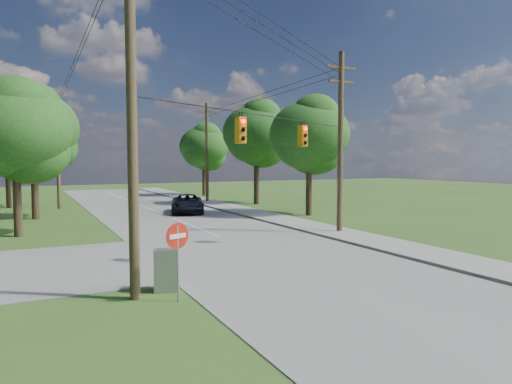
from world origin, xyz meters
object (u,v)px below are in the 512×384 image
control_cabinet (167,270)px  pole_north_e (207,152)px  pole_sw (131,95)px  do_not_enter_sign (178,244)px  pole_ne (340,140)px  car_main_north (187,204)px  pole_north_w (58,150)px

control_cabinet → pole_north_e: bearing=87.7°
pole_sw → control_cabinet: size_ratio=8.70×
pole_north_e → control_cabinet: (-12.40, -29.22, -4.44)m
pole_sw → do_not_enter_sign: bearing=-38.8°
pole_ne → car_main_north: bearing=110.0°
pole_ne → pole_north_w: 26.03m
pole_north_w → car_main_north: 13.12m
pole_north_w → do_not_enter_sign: 30.71m
pole_ne → car_main_north: pole_ne is taller
do_not_enter_sign → pole_ne: bearing=15.2°
pole_sw → pole_north_w: (-0.40, 29.60, -1.10)m
pole_north_w → car_main_north: (9.00, -8.50, -4.36)m
pole_north_e → car_main_north: 10.73m
control_cabinet → pole_ne: bearing=50.9°
pole_ne → pole_north_e: (-0.00, 22.00, -0.34)m
pole_ne → control_cabinet: (-12.40, -7.22, -4.78)m
pole_sw → pole_north_e: 32.55m
pole_sw → control_cabinet: bearing=19.0°
pole_ne → car_main_north: size_ratio=1.96×
pole_sw → pole_ne: 15.51m
pole_ne → do_not_enter_sign: (-12.40, -8.48, -3.71)m
pole_sw → pole_north_w: 29.62m
pole_sw → pole_ne: pole_sw is taller
pole_sw → do_not_enter_sign: 4.69m
pole_north_w → do_not_enter_sign: size_ratio=4.15×
pole_ne → control_cabinet: bearing=-149.8°
control_cabinet → do_not_enter_sign: do_not_enter_sign is taller
pole_north_w → control_cabinet: pole_north_w is taller
pole_sw → do_not_enter_sign: size_ratio=4.98×
car_main_north → control_cabinet: size_ratio=3.88×
pole_sw → do_not_enter_sign: (1.10, -0.88, -4.47)m
pole_ne → do_not_enter_sign: pole_ne is taller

